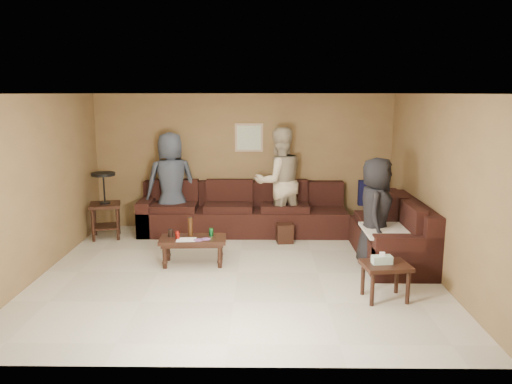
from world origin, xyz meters
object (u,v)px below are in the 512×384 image
person_middle (279,182)px  coffee_table (193,241)px  end_table_left (105,204)px  person_left (171,183)px  person_right (376,212)px  sectional_sofa (289,223)px  waste_bin (285,233)px  side_table_right (385,268)px

person_middle → coffee_table: bearing=29.6°
end_table_left → person_middle: 3.08m
coffee_table → person_left: person_left is taller
end_table_left → person_middle: bearing=4.7°
person_middle → person_right: size_ratio=1.20×
sectional_sofa → person_right: bearing=-45.0°
waste_bin → person_left: 2.23m
side_table_right → person_left: 4.35m
end_table_left → waste_bin: (3.13, -0.24, -0.44)m
side_table_right → end_table_left: bearing=148.3°
sectional_sofa → person_middle: (-0.17, 0.45, 0.64)m
sectional_sofa → person_left: size_ratio=2.53×
coffee_table → person_middle: 2.18m
person_right → end_table_left: bearing=88.3°
end_table_left → sectional_sofa: bearing=-3.6°
end_table_left → person_middle: (3.05, 0.25, 0.35)m
end_table_left → person_right: bearing=-17.5°
coffee_table → side_table_right: bearing=-26.5°
person_left → coffee_table: bearing=88.5°
person_left → person_middle: bearing=156.5°
person_left → side_table_right: bearing=115.6°
coffee_table → side_table_right: (2.54, -1.27, 0.05)m
waste_bin → person_left: size_ratio=0.18×
side_table_right → person_middle: (-1.21, 2.88, 0.56)m
person_middle → end_table_left: bearing=-16.2°
side_table_right → person_middle: person_middle is taller
side_table_right → person_right: size_ratio=0.38×
person_middle → person_right: person_middle is taller
coffee_table → side_table_right: coffee_table is taller
person_left → person_middle: person_middle is taller
side_table_right → person_left: person_left is taller
end_table_left → side_table_right: bearing=-31.7°
sectional_sofa → person_left: (-2.10, 0.53, 0.59)m
person_right → coffee_table: bearing=105.4°
coffee_table → waste_bin: 1.81m
coffee_table → person_middle: size_ratio=0.52×
end_table_left → person_left: (1.11, 0.33, 0.31)m
side_table_right → person_middle: size_ratio=0.32×
waste_bin → person_right: 1.82m
person_left → waste_bin: bearing=143.0°
side_table_right → waste_bin: bearing=115.2°
coffee_table → person_middle: bearing=50.5°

